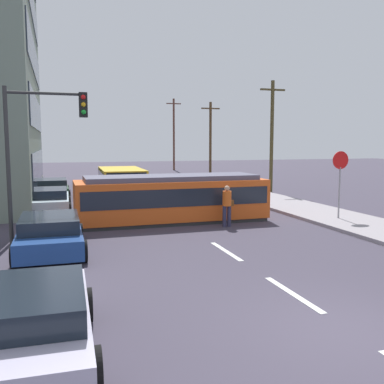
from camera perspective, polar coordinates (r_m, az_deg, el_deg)
The scene contains 17 objects.
ground_plane at distance 17.33m, azimuth -0.46°, elevation -4.71°, with size 120.00×120.00×0.00m, color #3F3949.
lane_stripe_1 at distance 10.22m, azimuth 13.16°, elevation -12.96°, with size 0.16×2.40×0.01m, color silver.
lane_stripe_2 at distance 13.65m, azimuth 4.51°, elevation -7.81°, with size 0.16×2.40×0.01m, color silver.
lane_stripe_3 at distance 24.51m, azimuth -5.62°, elevation -1.40°, with size 0.16×2.40×0.01m, color silver.
lane_stripe_4 at distance 30.36m, azimuth -7.96°, elevation 0.11°, with size 0.16×2.40×0.01m, color silver.
streetcar_tram at distance 18.52m, azimuth -2.69°, elevation -0.75°, with size 8.11×2.57×2.00m.
city_bus at distance 27.24m, azimuth -9.31°, elevation 1.50°, with size 2.69×5.57×1.78m.
pedestrian_crossing at distance 17.40m, azimuth 4.66°, elevation -1.53°, with size 0.51×0.36×1.67m.
parked_sedan_near at distance 7.44m, azimuth -20.42°, elevation -15.72°, with size 2.04×4.14×1.19m.
parked_sedan_mid at distance 13.91m, azimuth -18.24°, elevation -5.23°, with size 2.07×4.38×1.19m.
parked_sedan_far at distance 21.90m, azimuth -18.44°, elevation -1.02°, with size 2.15×4.32×1.19m.
parked_sedan_furthest at distance 27.54m, azimuth -17.92°, elevation 0.49°, with size 1.96×4.55×1.19m.
stop_sign at distance 19.46m, azimuth 19.00°, elevation 2.69°, with size 0.76×0.07×2.88m.
traffic_light_mast at distance 15.43m, azimuth -19.50°, elevation 7.11°, with size 2.68×0.33×5.22m.
utility_pole_mid at distance 29.77m, azimuth 10.51°, elevation 7.48°, with size 1.80×0.24×7.48m.
utility_pole_far at distance 40.97m, azimuth 2.45°, elevation 7.07°, with size 1.80×0.24×7.15m.
utility_pole_distant at distance 53.12m, azimuth -2.42°, elevation 7.78°, with size 1.80×0.24×8.66m.
Camera 1 is at (-4.98, -6.25, 3.39)m, focal length 40.33 mm.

